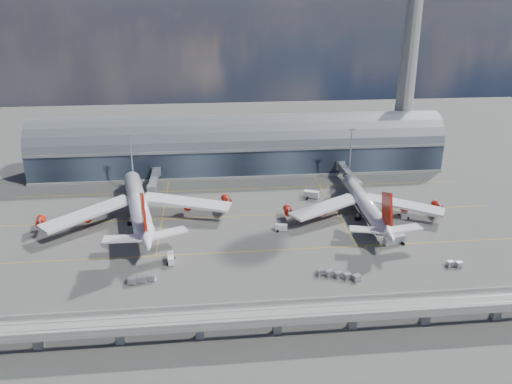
{
  "coord_description": "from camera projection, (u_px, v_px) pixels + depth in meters",
  "views": [
    {
      "loc": [
        -16.52,
        -161.78,
        81.72
      ],
      "look_at": [
        1.17,
        10.0,
        14.0
      ],
      "focal_mm": 35.0,
      "sensor_mm": 36.0,
      "label": 1
    }
  ],
  "objects": [
    {
      "name": "guideway",
      "position": [
        277.0,
        315.0,
        128.36
      ],
      "size": [
        220.0,
        8.5,
        7.2
      ],
      "color": "gray",
      "rests_on": "ground"
    },
    {
      "name": "service_truck_5",
      "position": [
        311.0,
        194.0,
        216.72
      ],
      "size": [
        6.89,
        5.08,
        3.12
      ],
      "rotation": [
        0.0,
        0.0,
        1.11
      ],
      "color": "silver",
      "rests_on": "ground"
    },
    {
      "name": "taxi_lines",
      "position": [
        250.0,
        213.0,
        201.7
      ],
      "size": [
        200.0,
        80.12,
        0.01
      ],
      "color": "gold",
      "rests_on": "ground"
    },
    {
      "name": "service_truck_0",
      "position": [
        171.0,
        258.0,
        164.24
      ],
      "size": [
        2.85,
        6.47,
        2.59
      ],
      "rotation": [
        0.0,
        0.0,
        0.13
      ],
      "color": "silver",
      "rests_on": "ground"
    },
    {
      "name": "ground",
      "position": [
        256.0,
        238.0,
        181.23
      ],
      "size": [
        500.0,
        500.0,
        0.0
      ],
      "primitive_type": "plane",
      "color": "#474744",
      "rests_on": "ground"
    },
    {
      "name": "jet_bridge_left",
      "position": [
        154.0,
        179.0,
        224.67
      ],
      "size": [
        4.4,
        28.0,
        7.25
      ],
      "color": "gray",
      "rests_on": "ground"
    },
    {
      "name": "service_truck_1",
      "position": [
        281.0,
        228.0,
        186.35
      ],
      "size": [
        4.72,
        2.97,
        2.54
      ],
      "rotation": [
        0.0,
        0.0,
        1.34
      ],
      "color": "silver",
      "rests_on": "ground"
    },
    {
      "name": "jet_bridge_right",
      "position": [
        348.0,
        174.0,
        231.33
      ],
      "size": [
        4.4,
        32.0,
        7.25
      ],
      "color": "gray",
      "rests_on": "ground"
    },
    {
      "name": "floodlight_mast_right",
      "position": [
        350.0,
        154.0,
        231.96
      ],
      "size": [
        3.0,
        0.7,
        25.7
      ],
      "color": "gray",
      "rests_on": "ground"
    },
    {
      "name": "service_truck_4",
      "position": [
        371.0,
        203.0,
        208.78
      ],
      "size": [
        3.28,
        4.77,
        2.53
      ],
      "rotation": [
        0.0,
        0.0,
        0.32
      ],
      "color": "silver",
      "rests_on": "ground"
    },
    {
      "name": "cargo_train_2",
      "position": [
        454.0,
        264.0,
        161.6
      ],
      "size": [
        5.51,
        2.92,
        1.79
      ],
      "rotation": [
        0.0,
        0.0,
        1.82
      ],
      "color": "gray",
      "rests_on": "ground"
    },
    {
      "name": "airliner_right",
      "position": [
        365.0,
        205.0,
        196.01
      ],
      "size": [
        63.95,
        66.82,
        21.23
      ],
      "rotation": [
        0.0,
        0.0,
        -0.03
      ],
      "color": "white",
      "rests_on": "ground"
    },
    {
      "name": "cargo_train_1",
      "position": [
        338.0,
        275.0,
        155.27
      ],
      "size": [
        13.42,
        7.09,
        1.84
      ],
      "rotation": [
        0.0,
        0.0,
        1.98
      ],
      "color": "gray",
      "rests_on": "ground"
    },
    {
      "name": "control_tower",
      "position": [
        409.0,
        62.0,
        247.35
      ],
      "size": [
        19.0,
        19.0,
        103.0
      ],
      "color": "gray",
      "rests_on": "ground"
    },
    {
      "name": "floodlight_mast_left",
      "position": [
        132.0,
        160.0,
        222.42
      ],
      "size": [
        3.0,
        0.7,
        25.7
      ],
      "color": "gray",
      "rests_on": "ground"
    },
    {
      "name": "airliner_left",
      "position": [
        138.0,
        206.0,
        191.6
      ],
      "size": [
        74.12,
        78.06,
        23.91
      ],
      "rotation": [
        0.0,
        0.0,
        0.2
      ],
      "color": "white",
      "rests_on": "ground"
    },
    {
      "name": "service_truck_2",
      "position": [
        395.0,
        240.0,
        176.58
      ],
      "size": [
        8.57,
        4.4,
        2.99
      ],
      "rotation": [
        0.0,
        0.0,
        1.83
      ],
      "color": "silver",
      "rests_on": "ground"
    },
    {
      "name": "cargo_train_0",
      "position": [
        142.0,
        279.0,
        152.72
      ],
      "size": [
        8.84,
        3.48,
        1.93
      ],
      "rotation": [
        0.0,
        0.0,
        1.37
      ],
      "color": "gray",
      "rests_on": "ground"
    },
    {
      "name": "terminal",
      "position": [
        240.0,
        148.0,
        249.31
      ],
      "size": [
        200.0,
        30.0,
        28.0
      ],
      "color": "#1D2430",
      "rests_on": "ground"
    },
    {
      "name": "service_truck_3",
      "position": [
        404.0,
        214.0,
        197.76
      ],
      "size": [
        3.44,
        5.75,
        2.61
      ],
      "rotation": [
        0.0,
        0.0,
        -0.27
      ],
      "color": "silver",
      "rests_on": "ground"
    }
  ]
}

